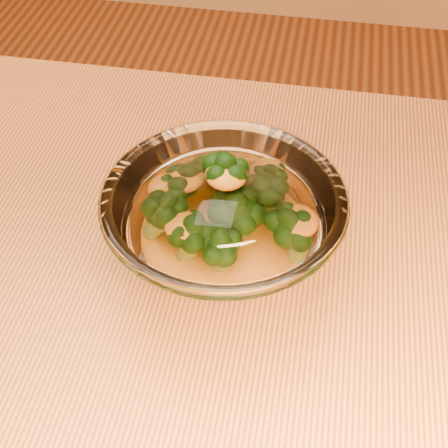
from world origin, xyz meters
name	(u,v)px	position (x,y,z in m)	size (l,w,h in m)	color
table	(158,380)	(0.00, 0.00, 0.65)	(1.20, 0.80, 0.75)	#D37B3F
glass_bowl	(224,228)	(0.05, 0.08, 0.80)	(0.22, 0.22, 0.10)	white
cheese_sauce	(224,242)	(0.05, 0.08, 0.78)	(0.11, 0.11, 0.03)	orange
broccoli_heap	(221,207)	(0.05, 0.10, 0.81)	(0.16, 0.13, 0.08)	black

